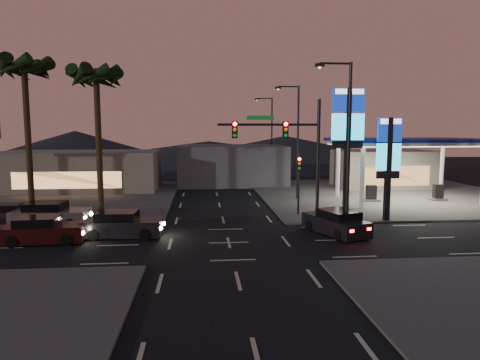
{
  "coord_description": "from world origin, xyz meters",
  "views": [
    {
      "loc": [
        -1.46,
        -22.98,
        6.21
      ],
      "look_at": [
        1.0,
        4.08,
        3.0
      ],
      "focal_mm": 32.0,
      "sensor_mm": 36.0,
      "label": 1
    }
  ],
  "objects": [
    {
      "name": "palm_a",
      "position": [
        -9.0,
        9.5,
        9.43
      ],
      "size": [
        4.41,
        4.41,
        10.86
      ],
      "color": "black",
      "rests_on": "ground"
    },
    {
      "name": "car_lane_b_mid",
      "position": [
        -14.22,
        6.1,
        0.62
      ],
      "size": [
        4.18,
        1.95,
        1.33
      ],
      "color": "black",
      "rests_on": "ground"
    },
    {
      "name": "pedestal_signal",
      "position": [
        5.5,
        6.98,
        2.92
      ],
      "size": [
        0.32,
        0.39,
        4.3
      ],
      "color": "black",
      "rests_on": "ground"
    },
    {
      "name": "streetlight_mid",
      "position": [
        6.79,
        14.0,
        5.72
      ],
      "size": [
        2.14,
        0.25,
        10.0
      ],
      "color": "black",
      "rests_on": "ground"
    },
    {
      "name": "traffic_signal_mast",
      "position": [
        3.76,
        1.99,
        5.23
      ],
      "size": [
        6.1,
        0.39,
        8.0
      ],
      "color": "black",
      "rests_on": "ground"
    },
    {
      "name": "hill_right",
      "position": [
        15.0,
        60.0,
        2.5
      ],
      "size": [
        50.0,
        50.0,
        5.0
      ],
      "primitive_type": "cone",
      "color": "black",
      "rests_on": "ground"
    },
    {
      "name": "building_far_mid",
      "position": [
        2.0,
        26.0,
        2.2
      ],
      "size": [
        12.0,
        9.0,
        4.4
      ],
      "primitive_type": "cube",
      "color": "#4C4C51",
      "rests_on": "ground"
    },
    {
      "name": "car_lane_b_front",
      "position": [
        -11.22,
        5.09,
        0.73
      ],
      "size": [
        4.93,
        2.25,
        1.58
      ],
      "color": "#5C5D5F",
      "rests_on": "ground"
    },
    {
      "name": "gas_station",
      "position": [
        16.0,
        12.0,
        5.08
      ],
      "size": [
        12.2,
        8.2,
        5.47
      ],
      "color": "silver",
      "rests_on": "ground"
    },
    {
      "name": "ground",
      "position": [
        0.0,
        0.0,
        0.0
      ],
      "size": [
        140.0,
        140.0,
        0.0
      ],
      "primitive_type": "plane",
      "color": "black",
      "rests_on": "ground"
    },
    {
      "name": "pylon_sign_short",
      "position": [
        11.0,
        4.5,
        4.66
      ],
      "size": [
        1.6,
        0.35,
        7.0
      ],
      "color": "black",
      "rests_on": "ground"
    },
    {
      "name": "convenience_store",
      "position": [
        18.0,
        21.0,
        2.0
      ],
      "size": [
        10.0,
        6.0,
        4.0
      ],
      "primitive_type": "cube",
      "color": "#726B5B",
      "rests_on": "ground"
    },
    {
      "name": "building_far_west",
      "position": [
        -14.0,
        22.0,
        2.0
      ],
      "size": [
        16.0,
        8.0,
        4.0
      ],
      "primitive_type": "cube",
      "color": "#726B5B",
      "rests_on": "ground"
    },
    {
      "name": "palm_b",
      "position": [
        -14.0,
        9.5,
        9.97
      ],
      "size": [
        4.41,
        4.41,
        11.46
      ],
      "color": "black",
      "rests_on": "ground"
    },
    {
      "name": "corner_lot_ne",
      "position": [
        16.0,
        16.0,
        0.06
      ],
      "size": [
        24.0,
        24.0,
        0.12
      ],
      "primitive_type": "cube",
      "color": "#47443F",
      "rests_on": "ground"
    },
    {
      "name": "car_lane_a_front",
      "position": [
        -6.11,
        1.87,
        0.7
      ],
      "size": [
        4.74,
        2.2,
        1.51
      ],
      "color": "black",
      "rests_on": "ground"
    },
    {
      "name": "pylon_sign_tall",
      "position": [
        8.5,
        5.5,
        6.39
      ],
      "size": [
        2.2,
        0.35,
        9.0
      ],
      "color": "black",
      "rests_on": "ground"
    },
    {
      "name": "hill_left",
      "position": [
        -25.0,
        60.0,
        3.0
      ],
      "size": [
        40.0,
        40.0,
        6.0
      ],
      "primitive_type": "cone",
      "color": "black",
      "rests_on": "ground"
    },
    {
      "name": "suv_station",
      "position": [
        6.53,
        1.41,
        0.69
      ],
      "size": [
        3.26,
        4.79,
        1.48
      ],
      "color": "black",
      "rests_on": "ground"
    },
    {
      "name": "streetlight_near",
      "position": [
        6.79,
        1.0,
        5.72
      ],
      "size": [
        2.14,
        0.25,
        10.0
      ],
      "color": "black",
      "rests_on": "ground"
    },
    {
      "name": "hill_center",
      "position": [
        0.0,
        60.0,
        2.0
      ],
      "size": [
        60.0,
        60.0,
        4.0
      ],
      "primitive_type": "cone",
      "color": "black",
      "rests_on": "ground"
    },
    {
      "name": "car_lane_a_mid",
      "position": [
        -10.22,
        0.95,
        0.68
      ],
      "size": [
        4.56,
        2.12,
        1.46
      ],
      "color": "black",
      "rests_on": "ground"
    },
    {
      "name": "corner_lot_nw",
      "position": [
        -16.0,
        16.0,
        0.06
      ],
      "size": [
        24.0,
        24.0,
        0.12
      ],
      "primitive_type": "cube",
      "color": "#47443F",
      "rests_on": "ground"
    },
    {
      "name": "streetlight_far",
      "position": [
        6.79,
        28.0,
        5.72
      ],
      "size": [
        2.14,
        0.25,
        10.0
      ],
      "color": "black",
      "rests_on": "ground"
    }
  ]
}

